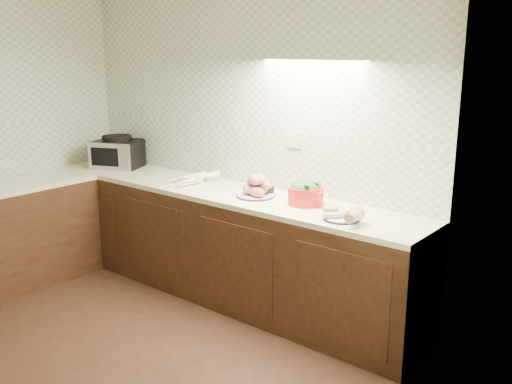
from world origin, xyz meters
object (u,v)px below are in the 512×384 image
Objects in this scene: parsnip_pile at (186,177)px; dutch_oven at (306,192)px; veg_plate at (348,215)px; onion_bowl at (265,189)px; toaster_oven at (117,153)px; sweet_potato_plate at (257,188)px.

dutch_oven reaches higher than parsnip_pile.
veg_plate is at bearing -5.45° from dutch_oven.
veg_plate reaches higher than parsnip_pile.
onion_bowl reaches higher than parsnip_pile.
dutch_oven is at bearing -23.25° from toaster_oven.
sweet_potato_plate is (1.73, -0.02, -0.07)m from toaster_oven.
onion_bowl is at bearing -21.25° from toaster_oven.
toaster_oven is at bearing 176.96° from veg_plate.
dutch_oven is (0.41, 0.06, 0.02)m from sweet_potato_plate.
parsnip_pile is at bearing 177.84° from sweet_potato_plate.
parsnip_pile is 2.76× the size of onion_bowl.
veg_plate is at bearing -27.22° from toaster_oven.
toaster_oven is 2.61m from veg_plate.
toaster_oven is 1.73× the size of sweet_potato_plate.
veg_plate is at bearing -14.40° from onion_bowl.
onion_bowl is at bearing -172.04° from dutch_oven.
toaster_oven is at bearing -163.90° from dutch_oven.
onion_bowl is at bearing 5.80° from parsnip_pile.
sweet_potato_plate is 0.88m from veg_plate.
toaster_oven reaches higher than sweet_potato_plate.
onion_bowl is at bearing 93.86° from sweet_potato_plate.
dutch_oven is (0.42, -0.05, 0.05)m from onion_bowl.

